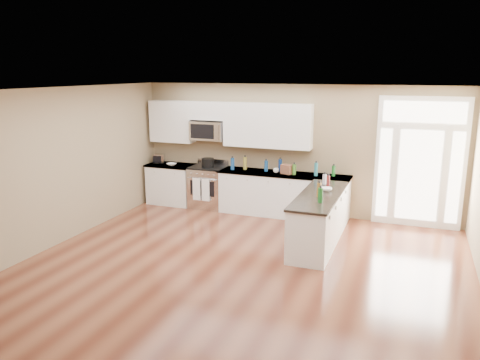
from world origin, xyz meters
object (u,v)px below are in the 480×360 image
(peninsula_cabinet, at_px, (319,221))
(kitchen_range, at_px, (208,187))
(stockpot, at_px, (208,162))
(toaster_oven, at_px, (159,158))

(peninsula_cabinet, xyz_separation_m, kitchen_range, (-2.85, 1.45, 0.04))
(peninsula_cabinet, distance_m, stockpot, 3.24)
(kitchen_range, bearing_deg, peninsula_cabinet, -26.94)
(toaster_oven, bearing_deg, peninsula_cabinet, -37.32)
(peninsula_cabinet, height_order, kitchen_range, kitchen_range)
(peninsula_cabinet, distance_m, toaster_oven, 4.45)
(kitchen_range, relative_size, toaster_oven, 4.42)
(kitchen_range, height_order, stockpot, stockpot)
(kitchen_range, bearing_deg, toaster_oven, 177.21)
(stockpot, xyz_separation_m, toaster_oven, (-1.30, 0.08, -0.01))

